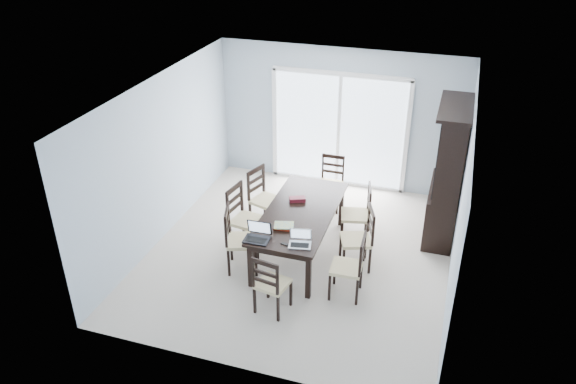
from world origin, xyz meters
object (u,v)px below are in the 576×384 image
Objects in this scene: chair_end_far at (331,176)px; game_box at (297,199)px; chair_right_mid at (363,232)px; chair_right_far at (362,208)px; china_hutch at (448,175)px; cell_phone at (285,244)px; hot_tub at (321,135)px; chair_left_near at (236,233)px; laptop_dark at (256,237)px; chair_right_near at (354,261)px; laptop_silver at (300,242)px; chair_left_mid at (242,211)px; chair_left_far at (262,191)px; dining_table at (300,215)px; chair_end_near at (269,280)px.

game_box is at bearing 80.41° from chair_end_far.
chair_right_far is at bearing -7.04° from chair_right_mid.
cell_phone is (-1.97, -2.16, -0.32)m from china_hutch.
chair_right_mid is 3.95m from hot_tub.
chair_left_near reaches higher than laptop_dark.
chair_right_mid reaches higher than game_box.
chair_right_near reaches higher than laptop_silver.
chair_left_mid is 1.87m from chair_right_far.
chair_left_near is 2.42m from chair_end_far.
chair_right_mid reaches higher than laptop_silver.
laptop_silver is at bearing 3.21° from laptop_dark.
chair_end_far is at bearing 80.45° from game_box.
chair_left_near is 1.29m from chair_left_far.
chair_right_mid is at bearing -2.74° from dining_table.
chair_right_near is 0.77m from laptop_silver.
laptop_dark is at bearing -160.63° from cell_phone.
chair_left_near reaches higher than game_box.
dining_table is 3.63m from hot_tub.
game_box is at bearing 82.05° from chair_left_far.
game_box is at bearing 114.55° from cell_phone.
laptop_silver is (0.16, -2.48, 0.23)m from chair_end_far.
china_hutch is at bearing 31.71° from dining_table.
dining_table is 1.95× the size of chair_right_mid.
chair_end_far is at bearing 23.70° from chair_right_far.
chair_right_mid is at bearing 31.91° from laptop_dark.
hot_tub is at bearing 13.09° from chair_right_far.
chair_right_near is (-1.04, -2.02, -0.49)m from china_hutch.
chair_left_far is 1.08× the size of chair_end_far.
chair_left_mid is (-0.91, -0.09, -0.04)m from dining_table.
dining_table is at bearing 101.06° from chair_end_near.
china_hutch reaches higher than chair_end_near.
chair_left_near reaches higher than chair_end_near.
chair_left_far is (0.07, 0.72, -0.02)m from chair_left_mid.
chair_right_near is 0.96m from cell_phone.
chair_left_near is 3.30× the size of laptop_dark.
chair_left_mid is 3.56× the size of laptop_silver.
china_hutch is at bearing 169.56° from chair_end_far.
chair_left_far is (-0.85, 0.63, -0.06)m from dining_table.
chair_left_mid is at bearing 176.06° from chair_left_near.
laptop_silver is at bearing 60.53° from chair_left_near.
laptop_dark is (-0.34, -0.94, 0.13)m from dining_table.
chair_right_far is 4.57× the size of game_box.
game_box is (0.65, 0.94, 0.16)m from chair_left_near.
chair_end_far is at bearing 8.28° from chair_right_mid.
laptop_dark is 1.05× the size of laptop_silver.
cell_phone is (0.97, -0.83, 0.12)m from chair_left_mid.
cell_phone reaches higher than dining_table.
china_hutch is 1.95× the size of chair_right_far.
chair_end_near is at bearing -123.30° from laptop_silver.
chair_right_near is 0.98× the size of chair_right_mid.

